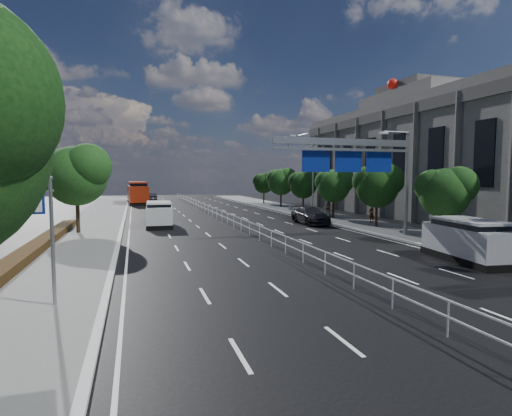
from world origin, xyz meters
name	(u,v)px	position (x,y,z in m)	size (l,w,h in m)	color
ground	(343,284)	(0.00, 0.00, 0.00)	(160.00, 160.00, 0.00)	black
sidewalk_near	(20,310)	(-11.50, 0.00, 0.07)	(5.00, 140.00, 0.14)	slate
kerb_near	(104,303)	(-9.00, 0.00, 0.07)	(0.25, 140.00, 0.15)	silver
median_fence	(223,217)	(0.00, 22.50, 0.53)	(0.05, 85.00, 1.02)	silver
hedge_near	(4,270)	(-13.30, 5.00, 0.36)	(1.00, 36.00, 0.44)	black
toilet_sign	(36,219)	(-10.95, 0.00, 2.94)	(1.62, 0.18, 4.34)	gray
overhead_gantry	(359,157)	(6.74, 10.05, 5.61)	(10.24, 0.38, 7.45)	gray
streetlight_far	(311,168)	(10.50, 26.00, 5.21)	(2.78, 2.40, 9.00)	gray
civic_hall	(437,158)	(23.72, 22.00, 6.27)	(14.40, 36.00, 14.35)	slate
near_tree_back	(77,172)	(-11.94, 17.97, 4.61)	(4.84, 4.51, 6.69)	black
far_tree_c	(445,190)	(11.24, 6.98, 3.43)	(3.52, 3.28, 4.94)	black
far_tree_d	(378,184)	(11.25, 14.48, 3.69)	(3.85, 3.59, 5.34)	black
far_tree_e	(334,184)	(11.25, 21.98, 3.56)	(3.63, 3.38, 5.13)	black
far_tree_f	(304,183)	(11.24, 29.48, 3.49)	(3.52, 3.28, 5.02)	black
far_tree_g	(281,180)	(11.25, 36.98, 3.75)	(3.96, 3.69, 5.45)	black
far_tree_h	(264,182)	(11.24, 44.48, 3.42)	(3.41, 3.18, 4.91)	black
white_minivan	(159,214)	(-5.96, 20.97, 1.05)	(2.34, 5.02, 2.14)	black
red_bus	(137,192)	(-7.50, 51.39, 1.81)	(3.33, 11.73, 3.47)	black
near_car_silver	(158,213)	(-5.81, 25.02, 0.82)	(1.93, 4.79, 1.63)	#B4B7BC
near_car_dark	(151,197)	(-5.18, 57.79, 0.70)	(1.48, 4.26, 1.40)	black
silver_minivan	(469,241)	(8.30, 2.00, 1.05)	(2.85, 5.39, 2.14)	black
parked_car_teal	(309,214)	(8.13, 21.02, 0.66)	(2.20, 4.77, 1.33)	#1A7874
parked_car_dark	(310,215)	(7.29, 19.00, 0.76)	(2.14, 5.26, 1.53)	black
pedestrian_a	(372,213)	(12.52, 17.19, 0.97)	(0.60, 0.40, 1.65)	gray
pedestrian_b	(328,208)	(10.91, 22.62, 1.09)	(0.93, 0.72, 1.91)	gray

